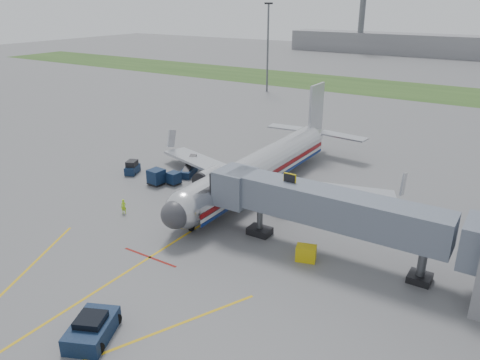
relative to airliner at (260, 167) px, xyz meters
The scene contains 16 objects.
ground 15.48m from the airliner, 90.01° to the right, with size 400.00×400.00×0.00m, color #565659.
grass_strip 74.80m from the airliner, 90.00° to the left, with size 300.00×25.00×0.01m, color #2D4C1E.
apron_markings 22.80m from the airliner, 90.01° to the right, with size 21.52×50.00×0.01m.
airliner is the anchor object (origin of this frame).
jet_bridge 16.54m from the airliner, 38.56° to the right, with size 25.30×4.00×6.90m.
light_mast_left 62.96m from the airliner, 118.72° to the left, with size 2.00×0.44×20.40m.
distant_terminal 155.08m from the airliner, 93.70° to the left, with size 120.00×14.00×8.00m, color slate.
control_tower 155.70m from the airliner, 104.96° to the left, with size 4.00×4.00×30.00m.
pushback_tug 29.47m from the airliner, 82.19° to the right, with size 3.94×4.74×1.70m.
baggage_tug 17.26m from the airliner, 164.32° to the right, with size 2.15×2.79×1.74m.
baggage_cart_a 12.78m from the airliner, 152.50° to the right, with size 1.92×1.92×1.92m.
baggage_cart_b 10.19m from the airliner, 110.93° to the right, with size 2.01×2.01×1.98m.
baggage_cart_c 10.75m from the airliner, 153.93° to the right, with size 1.59×1.59×1.54m.
belt_loader 10.30m from the airliner, behind, with size 2.54×4.39×2.08m.
ground_power_cart 17.15m from the airliner, 45.98° to the right, with size 1.98×1.60×1.38m.
ramp_worker 16.47m from the airliner, 121.51° to the right, with size 0.58×0.38×1.58m, color #A7E81B.
Camera 1 is at (26.14, -30.06, 21.45)m, focal length 35.00 mm.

